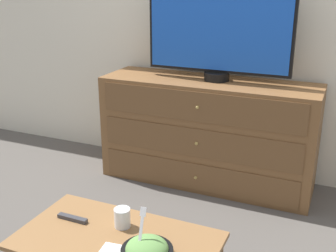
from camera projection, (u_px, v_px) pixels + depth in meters
ground_plane at (227, 168)px, 3.44m from camera, size 12.00×12.00×0.00m
wall_back at (236, 3)px, 3.03m from camera, size 12.00×0.05×2.60m
dresser at (207, 132)px, 3.12m from camera, size 1.56×0.49×0.78m
tv at (219, 27)px, 2.87m from camera, size 1.03×0.18×0.73m
takeout_bowl at (147, 251)px, 1.63m from camera, size 0.21×0.21×0.20m
drink_cup at (122, 219)px, 1.83m from camera, size 0.07×0.07×0.09m
remote_control at (72, 218)px, 1.89m from camera, size 0.15×0.03×0.02m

